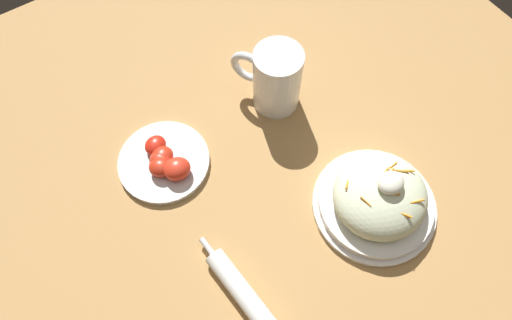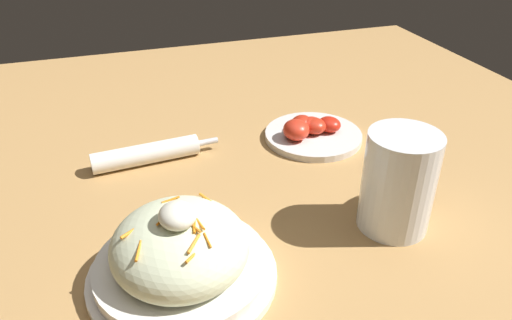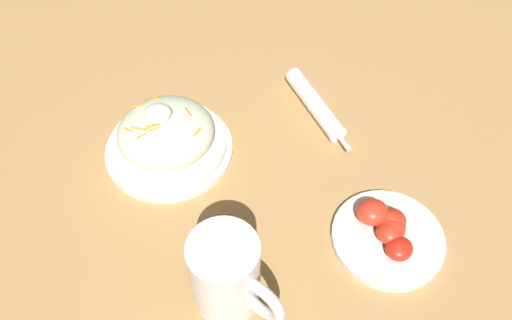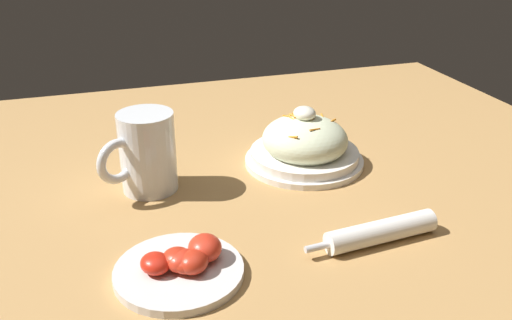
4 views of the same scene
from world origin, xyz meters
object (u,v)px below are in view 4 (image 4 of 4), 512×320
Objects in this scene: salad_plate at (305,145)px; napkin_roll at (380,232)px; beer_mug at (147,157)px; tomato_plate at (182,265)px.

salad_plate reaches higher than napkin_roll.
napkin_roll is at bearing -131.92° from beer_mug.
beer_mug is at bearing 1.91° from tomato_plate.
beer_mug is 0.26m from tomato_plate.
tomato_plate reaches higher than napkin_roll.
beer_mug is 0.40m from napkin_roll.
beer_mug is at bearing 48.08° from napkin_roll.
tomato_plate is at bearing 88.42° from napkin_roll.
beer_mug reaches higher than tomato_plate.
salad_plate is 1.61× the size of beer_mug.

